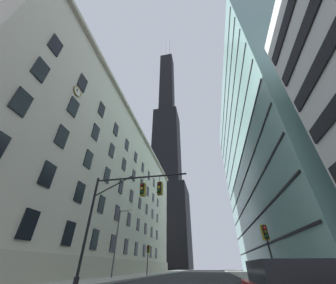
{
  "coord_description": "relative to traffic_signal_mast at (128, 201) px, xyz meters",
  "views": [
    {
      "loc": [
        2.91,
        -10.31,
        1.26
      ],
      "look_at": [
        -2.09,
        14.29,
        17.9
      ],
      "focal_mm": 20.08,
      "sensor_mm": 36.0,
      "label": 1
    }
  ],
  "objects": [
    {
      "name": "traffic_light_near_right",
      "position": [
        10.27,
        1.91,
        -2.55
      ],
      "size": [
        0.4,
        0.63,
        3.71
      ],
      "color": "black",
      "rests_on": "sidewalk_right"
    },
    {
      "name": "street_lamppost",
      "position": [
        -5.38,
        10.84,
        -1.0
      ],
      "size": [
        2.01,
        0.32,
        7.66
      ],
      "color": "#47474C",
      "rests_on": "sidewalk_left"
    },
    {
      "name": "traffic_signal_mast",
      "position": [
        0.0,
        0.0,
        0.0
      ],
      "size": [
        8.15,
        0.63,
        7.74
      ],
      "color": "black",
      "rests_on": "sidewalk_left"
    },
    {
      "name": "station_building",
      "position": [
        -15.51,
        20.7,
        8.86
      ],
      "size": [
        16.44,
        61.62,
        29.11
      ],
      "color": "beige",
      "rests_on": "ground"
    },
    {
      "name": "glass_office_midrise",
      "position": [
        22.09,
        27.36,
        16.5
      ],
      "size": [
        15.53,
        51.52,
        44.35
      ],
      "color": "gray",
      "rests_on": "ground"
    },
    {
      "name": "dark_skyscraper",
      "position": [
        -14.33,
        83.08,
        46.78
      ],
      "size": [
        22.27,
        22.27,
        185.54
      ],
      "color": "black",
      "rests_on": "ground"
    },
    {
      "name": "traffic_light_far_left",
      "position": [
        -3.21,
        17.21,
        -2.45
      ],
      "size": [
        0.4,
        0.63,
        3.83
      ],
      "color": "black",
      "rests_on": "sidewalk_left"
    }
  ]
}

